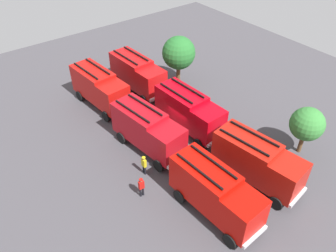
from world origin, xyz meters
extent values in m
plane|color=#423F44|center=(0.00, 0.00, 0.00)|extent=(54.29, 54.29, 0.00)
cube|color=#B5100C|center=(-6.02, -2.00, 2.10)|extent=(2.41, 2.69, 2.60)
cube|color=#8C9EAD|center=(-4.98, -1.91, 2.41)|extent=(0.27, 2.12, 1.46)
cube|color=#B5100C|center=(-9.51, -2.31, 2.25)|extent=(5.00, 2.92, 2.90)
cube|color=black|center=(-9.57, -1.63, 3.82)|extent=(4.31, 0.50, 0.12)
cube|color=black|center=(-9.45, -3.00, 3.82)|extent=(4.31, 0.50, 0.12)
cube|color=silver|center=(-4.83, -1.89, 0.95)|extent=(0.41, 2.38, 0.28)
cylinder|color=black|center=(-5.93, -0.79, 0.55)|extent=(1.13, 0.45, 1.10)
cylinder|color=black|center=(-5.72, -3.18, 0.55)|extent=(1.13, 0.45, 1.10)
cylinder|color=black|center=(-10.81, -1.22, 0.55)|extent=(1.13, 0.45, 1.10)
cylinder|color=black|center=(-10.60, -3.61, 0.55)|extent=(1.13, 0.45, 1.10)
cube|color=#A90C14|center=(2.46, -1.91, 2.10)|extent=(2.48, 2.75, 2.60)
cube|color=#8C9EAD|center=(3.51, -1.79, 2.41)|extent=(0.33, 2.12, 1.46)
cube|color=#A90C14|center=(-1.01, -2.33, 2.25)|extent=(5.07, 3.06, 2.90)
cube|color=black|center=(-1.09, -1.65, 3.82)|extent=(4.30, 0.64, 0.12)
cube|color=black|center=(-0.93, -3.01, 3.82)|extent=(4.30, 0.64, 0.12)
cube|color=silver|center=(3.66, -1.77, 0.95)|extent=(0.48, 2.38, 0.28)
cylinder|color=black|center=(2.52, -0.70, 0.55)|extent=(1.13, 0.48, 1.10)
cylinder|color=black|center=(2.81, -3.08, 0.55)|extent=(1.13, 0.48, 1.10)
cylinder|color=black|center=(-2.35, -1.28, 0.55)|extent=(1.13, 0.48, 1.10)
cylinder|color=black|center=(-2.06, -3.67, 0.55)|extent=(1.13, 0.48, 1.10)
cube|color=#BB0B05|center=(10.96, -2.26, 2.10)|extent=(2.34, 2.62, 2.60)
cube|color=#8C9EAD|center=(12.01, -2.20, 2.41)|extent=(0.20, 2.13, 1.46)
cube|color=#BB0B05|center=(7.47, -2.46, 2.25)|extent=(4.93, 2.76, 2.90)
cube|color=black|center=(7.43, -1.77, 3.82)|extent=(4.32, 0.36, 0.12)
cube|color=black|center=(7.50, -3.14, 3.82)|extent=(4.32, 0.36, 0.12)
cube|color=silver|center=(12.16, -2.19, 0.95)|extent=(0.33, 2.38, 0.28)
cylinder|color=black|center=(11.09, -1.05, 0.55)|extent=(1.12, 0.41, 1.10)
cylinder|color=black|center=(11.23, -3.45, 0.55)|extent=(1.12, 0.41, 1.10)
cylinder|color=black|center=(6.20, -1.33, 0.55)|extent=(1.12, 0.41, 1.10)
cylinder|color=black|center=(6.33, -3.72, 0.55)|extent=(1.12, 0.41, 1.10)
cube|color=#B50E10|center=(-6.10, 2.52, 2.10)|extent=(2.34, 2.62, 2.60)
cube|color=#8C9EAD|center=(-5.05, 2.58, 2.41)|extent=(0.20, 2.13, 1.46)
cube|color=#B50E10|center=(-9.59, 2.32, 2.25)|extent=(4.93, 2.77, 2.90)
cube|color=black|center=(-9.63, 3.01, 3.82)|extent=(4.32, 0.37, 0.12)
cube|color=black|center=(-9.55, 1.63, 3.82)|extent=(4.32, 0.37, 0.12)
cube|color=silver|center=(-4.90, 2.59, 0.95)|extent=(0.33, 2.38, 0.28)
cylinder|color=black|center=(-5.97, 3.73, 0.55)|extent=(1.12, 0.41, 1.10)
cylinder|color=black|center=(-5.83, 1.33, 0.55)|extent=(1.12, 0.41, 1.10)
cylinder|color=black|center=(-10.86, 3.45, 0.55)|extent=(1.12, 0.41, 1.10)
cylinder|color=black|center=(-10.72, 1.05, 0.55)|extent=(1.12, 0.41, 1.10)
cube|color=#B80410|center=(2.56, 2.45, 2.10)|extent=(2.32, 2.61, 2.60)
cube|color=#8C9EAD|center=(3.61, 2.50, 2.41)|extent=(0.18, 2.13, 1.46)
cube|color=#B80410|center=(-0.94, 2.27, 2.25)|extent=(4.92, 2.73, 2.90)
cube|color=black|center=(-0.97, 2.96, 3.82)|extent=(4.32, 0.33, 0.12)
cube|color=black|center=(-0.90, 1.59, 3.82)|extent=(4.32, 0.33, 0.12)
cube|color=silver|center=(3.76, 2.50, 0.95)|extent=(0.32, 2.38, 0.28)
cylinder|color=black|center=(2.70, 3.65, 0.55)|extent=(1.12, 0.40, 1.10)
cylinder|color=black|center=(2.82, 1.26, 0.55)|extent=(1.12, 0.40, 1.10)
cylinder|color=black|center=(-2.20, 3.41, 0.55)|extent=(1.12, 0.40, 1.10)
cylinder|color=black|center=(-2.08, 1.02, 0.55)|extent=(1.12, 0.40, 1.10)
cube|color=#AF150C|center=(10.68, 2.59, 2.10)|extent=(2.53, 2.79, 2.60)
cube|color=#8C9EAD|center=(11.72, 2.74, 2.41)|extent=(0.38, 2.11, 1.46)
cube|color=#AF150C|center=(7.22, 2.09, 2.25)|extent=(5.11, 3.16, 2.90)
cube|color=black|center=(7.12, 2.77, 3.82)|extent=(4.29, 0.73, 0.12)
cube|color=black|center=(7.32, 1.41, 3.82)|extent=(4.29, 0.73, 0.12)
cube|color=silver|center=(11.87, 2.76, 0.95)|extent=(0.54, 2.38, 0.28)
cylinder|color=black|center=(10.71, 3.80, 0.55)|extent=(1.14, 0.50, 1.10)
cylinder|color=black|center=(11.05, 1.43, 0.55)|extent=(1.14, 0.50, 1.10)
cylinder|color=black|center=(5.86, 3.11, 0.55)|extent=(1.14, 0.50, 1.10)
cylinder|color=black|center=(6.20, 0.73, 0.55)|extent=(1.14, 0.50, 1.10)
cylinder|color=black|center=(2.49, -4.23, 0.42)|extent=(0.16, 0.16, 0.83)
cylinder|color=black|center=(2.28, -4.23, 0.42)|extent=(0.16, 0.16, 0.83)
cube|color=gold|center=(2.38, -4.23, 1.19)|extent=(0.43, 0.25, 0.72)
sphere|color=#9E704C|center=(2.38, -4.23, 1.67)|extent=(0.24, 0.24, 0.24)
cylinder|color=gold|center=(2.38, -4.23, 1.77)|extent=(0.29, 0.29, 0.07)
cylinder|color=black|center=(4.18, -5.57, 0.41)|extent=(0.16, 0.16, 0.82)
cylinder|color=black|center=(4.16, -5.78, 0.41)|extent=(0.16, 0.16, 0.82)
cube|color=#B7140F|center=(4.17, -5.68, 1.18)|extent=(0.27, 0.44, 0.71)
sphere|color=#9E704C|center=(4.17, -5.68, 1.65)|extent=(0.23, 0.23, 0.23)
cylinder|color=#B7140F|center=(4.17, -5.68, 1.74)|extent=(0.29, 0.29, 0.07)
cylinder|color=black|center=(-2.61, 5.71, 0.37)|extent=(0.16, 0.16, 0.75)
cylinder|color=black|center=(-2.61, 5.50, 0.37)|extent=(0.16, 0.16, 0.75)
cube|color=gold|center=(-2.61, 5.61, 1.08)|extent=(0.25, 0.42, 0.65)
sphere|color=#9E704C|center=(-2.61, 5.61, 1.51)|extent=(0.21, 0.21, 0.21)
cylinder|color=gold|center=(-2.61, 5.61, 1.59)|extent=(0.26, 0.26, 0.06)
cylinder|color=black|center=(1.14, 4.79, 0.37)|extent=(0.16, 0.16, 0.74)
cylinder|color=black|center=(1.35, 4.83, 0.37)|extent=(0.16, 0.16, 0.74)
cube|color=gold|center=(1.24, 4.81, 1.06)|extent=(0.45, 0.31, 0.64)
sphere|color=beige|center=(1.24, 4.81, 1.49)|extent=(0.21, 0.21, 0.21)
cylinder|color=gold|center=(1.24, 4.81, 1.57)|extent=(0.26, 0.26, 0.06)
cylinder|color=brown|center=(-7.02, 6.81, 1.13)|extent=(0.45, 0.45, 2.26)
sphere|color=#236628|center=(-7.02, 6.81, 3.79)|extent=(3.61, 3.61, 3.61)
cylinder|color=brown|center=(8.38, 8.05, 0.90)|extent=(0.36, 0.36, 1.79)
sphere|color=#337A33|center=(8.38, 8.05, 3.01)|extent=(2.87, 2.87, 2.87)
cone|color=#F2600C|center=(5.25, 4.28, 0.31)|extent=(0.44, 0.44, 0.62)
cone|color=#F2600C|center=(-9.36, 4.16, 0.28)|extent=(0.39, 0.39, 0.56)
camera|label=1|loc=(18.72, -14.29, 20.03)|focal=35.88mm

